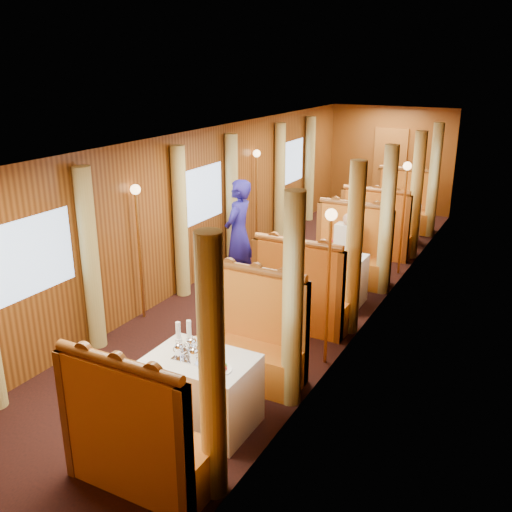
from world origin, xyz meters
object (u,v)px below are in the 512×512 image
Objects in this scene: table_near at (202,391)px; passenger at (347,242)px; banquette_far_fwd at (376,234)px; banquette_mid_aft at (350,257)px; table_mid at (328,279)px; banquette_mid_fwd at (301,300)px; fruit_plate at (220,368)px; teapot_back at (192,347)px; banquette_far_aft at (403,210)px; steward at (238,233)px; teapot_left at (179,352)px; table_far at (390,223)px; banquette_near_aft at (250,345)px; rose_vase_mid at (331,244)px; banquette_near_fwd at (137,444)px; teapot_right at (194,357)px; tea_tray at (192,357)px; rose_vase_far at (391,197)px.

table_near is 1.38× the size of passenger.
passenger is (-0.00, -1.68, 0.32)m from banquette_far_fwd.
table_mid is at bearing -90.00° from banquette_mid_aft.
banquette_mid_fwd is 2.64m from fruit_plate.
banquette_mid_aft is 4.49m from teapot_back.
steward is at bearing -108.95° from banquette_far_aft.
teapot_back is at bearing 163.27° from table_near.
table_mid is at bearing 91.86° from teapot_left.
table_far is 1.02m from banquette_far_aft.
banquette_mid_aft is 0.38m from passenger.
teapot_back reaches higher than fruit_plate.
banquette_mid_fwd is 1.85m from passenger.
banquette_near_aft is 2.96m from steward.
table_mid is at bearing 90.00° from banquette_mid_fwd.
banquette_far_fwd is at bearing 90.00° from table_mid.
banquette_far_aft is 3.72× the size of rose_vase_mid.
banquette_near_aft is 1.00× the size of banquette_mid_fwd.
steward is (-1.55, 4.50, 0.46)m from banquette_near_fwd.
teapot_left is at bearing -153.53° from table_near.
passenger reaches higher than rose_vase_mid.
banquette_near_aft is 3.31m from passenger.
rose_vase_mid reaches higher than teapot_left.
teapot_right is 0.21× the size of passenger.
passenger is (-0.00, 1.82, 0.32)m from banquette_mid_fwd.
banquette_near_aft is at bearing 75.28° from teapot_back.
table_far is 0.78× the size of banquette_far_fwd.
tea_tray is (-0.08, -8.05, 0.33)m from banquette_far_aft.
banquette_mid_fwd reaches higher than tea_tray.
rose_vase_far is 3.81m from steward.
tea_tray is 0.13m from teapot_right.
fruit_plate is (0.29, -2.60, 0.35)m from banquette_mid_fwd.
teapot_right is at bearing -89.98° from banquette_mid_aft.
banquette_mid_fwd is 5.81× the size of fruit_plate.
banquette_far_aft is at bearing 90.00° from banquette_near_fwd.
fruit_plate is (0.29, -1.13, 0.35)m from banquette_near_aft.
banquette_far_aft is at bearing 89.21° from rose_vase_far.
banquette_near_aft is at bearing -90.00° from banquette_far_aft.
passenger reaches higher than table_far.
banquette_near_aft reaches higher than table_near.
tea_tray is (-0.08, -3.54, 0.38)m from table_mid.
rose_vase_mid is 3.45m from rose_vase_far.
table_mid is (0.00, 4.51, -0.05)m from banquette_near_fwd.
fruit_plate is at bearing -87.69° from table_far.
banquette_mid_aft is 1.00× the size of banquette_far_aft.
fruit_plate reaches higher than table_mid.
banquette_near_aft is at bearing 111.67° from teapot_right.
teapot_left reaches higher than table_mid.
steward reaches higher than banquette_mid_aft.
table_near is 0.78× the size of banquette_far_aft.
table_far is 2.92× the size of rose_vase_far.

